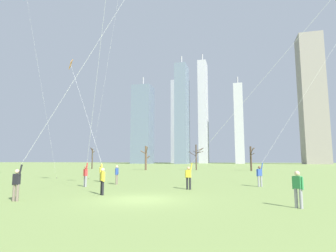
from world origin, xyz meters
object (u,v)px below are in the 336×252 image
(kite_flyer_foreground_right_green, at_px, (203,158))
(kite_flyer_far_back_blue, at_px, (282,138))
(bystander_far_off_by_trees, at_px, (298,187))
(bare_tree_leftmost, at_px, (251,158))
(kite_flyer_midfield_left_red, at_px, (41,141))
(bare_tree_far_right_edge, at_px, (92,158))
(bare_tree_left_of_center, at_px, (196,156))
(bare_tree_right_of_center, at_px, (146,157))
(kite_flyer_midfield_right_yellow, at_px, (89,140))
(bystander_strolling_midfield, at_px, (101,172))
(bystander_watching_nearby, at_px, (117,174))
(kite_flyer_foreground_left_orange, at_px, (96,156))

(kite_flyer_foreground_right_green, relative_size, kite_flyer_far_back_blue, 0.75)
(bystander_far_off_by_trees, xyz_separation_m, bare_tree_leftmost, (-0.08, 41.19, 1.62))
(bystander_far_off_by_trees, bearing_deg, kite_flyer_midfield_left_red, -175.22)
(kite_flyer_foreground_right_green, xyz_separation_m, bare_tree_far_right_edge, (-31.02, 38.48, 0.41))
(kite_flyer_midfield_left_red, relative_size, bare_tree_left_of_center, 2.90)
(kite_flyer_midfield_left_red, relative_size, bare_tree_far_right_edge, 3.08)
(kite_flyer_far_back_blue, distance_m, bare_tree_leftmost, 31.42)
(kite_flyer_far_back_blue, distance_m, bare_tree_right_of_center, 37.93)
(kite_flyer_midfield_right_yellow, bearing_deg, bare_tree_right_of_center, 102.22)
(bare_tree_far_right_edge, bearing_deg, bare_tree_leftmost, -5.06)
(kite_flyer_far_back_blue, bearing_deg, kite_flyer_midfield_right_yellow, -163.21)
(kite_flyer_midfield_right_yellow, distance_m, bystander_strolling_midfield, 6.39)
(bystander_strolling_midfield, distance_m, bare_tree_far_right_edge, 39.23)
(bare_tree_left_of_center, bearing_deg, bare_tree_right_of_center, -167.12)
(kite_flyer_foreground_right_green, xyz_separation_m, bare_tree_left_of_center, (-6.03, 37.07, 0.65))
(bystander_watching_nearby, xyz_separation_m, bare_tree_leftmost, (12.68, 32.50, 1.62))
(kite_flyer_foreground_right_green, bearing_deg, bare_tree_leftmost, 82.29)
(bare_tree_right_of_center, bearing_deg, kite_flyer_far_back_blue, -54.28)
(kite_flyer_foreground_left_orange, height_order, bystander_strolling_midfield, kite_flyer_foreground_left_orange)
(bystander_watching_nearby, distance_m, bare_tree_far_right_edge, 42.55)
(bystander_watching_nearby, xyz_separation_m, bare_tree_left_of_center, (1.86, 34.27, 1.99))
(kite_flyer_midfield_right_yellow, height_order, kite_flyer_foreground_right_green, kite_flyer_midfield_right_yellow)
(kite_flyer_far_back_blue, bearing_deg, bare_tree_leftmost, 91.84)
(bare_tree_right_of_center, bearing_deg, bystander_far_off_by_trees, -62.42)
(bare_tree_leftmost, bearing_deg, kite_flyer_midfield_left_red, -106.47)
(bare_tree_leftmost, bearing_deg, bystander_strolling_midfield, -116.92)
(kite_flyer_far_back_blue, distance_m, bystander_far_off_by_trees, 10.29)
(kite_flyer_midfield_right_yellow, distance_m, bare_tree_leftmost, 38.24)
(kite_flyer_foreground_right_green, distance_m, bystander_far_off_by_trees, 7.75)
(bystander_far_off_by_trees, height_order, bystander_strolling_midfield, same)
(bystander_far_off_by_trees, height_order, bystander_watching_nearby, same)
(kite_flyer_far_back_blue, height_order, bare_tree_right_of_center, kite_flyer_far_back_blue)
(kite_flyer_midfield_right_yellow, bearing_deg, kite_flyer_foreground_right_green, 2.93)
(bystander_far_off_by_trees, bearing_deg, kite_flyer_midfield_right_yellow, 158.21)
(bystander_far_off_by_trees, distance_m, bystander_watching_nearby, 15.43)
(kite_flyer_midfield_left_red, relative_size, bare_tree_right_of_center, 3.07)
(kite_flyer_midfield_right_yellow, height_order, kite_flyer_foreground_left_orange, kite_flyer_midfield_right_yellow)
(kite_flyer_midfield_left_red, height_order, bare_tree_leftmost, kite_flyer_midfield_left_red)
(kite_flyer_far_back_blue, relative_size, bare_tree_leftmost, 3.84)
(kite_flyer_far_back_blue, relative_size, bystander_watching_nearby, 11.10)
(bystander_watching_nearby, height_order, bare_tree_far_right_edge, bare_tree_far_right_edge)
(kite_flyer_midfield_left_red, relative_size, bystander_watching_nearby, 9.49)
(kite_flyer_foreground_left_orange, xyz_separation_m, kite_flyer_midfield_left_red, (-1.16, -3.70, 0.75))
(bare_tree_right_of_center, bearing_deg, bare_tree_far_right_edge, 165.62)
(kite_flyer_midfield_right_yellow, bearing_deg, kite_flyer_far_back_blue, 16.79)
(kite_flyer_midfield_right_yellow, relative_size, bare_tree_far_right_edge, 3.48)
(kite_flyer_midfield_right_yellow, relative_size, kite_flyer_foreground_left_orange, 1.57)
(bystander_watching_nearby, relative_size, bystander_strolling_midfield, 1.00)
(kite_flyer_foreground_right_green, xyz_separation_m, kite_flyer_far_back_blue, (5.79, 3.93, 1.63))
(kite_flyer_midfield_left_red, xyz_separation_m, bystander_watching_nearby, (-0.19, 9.74, -2.18))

